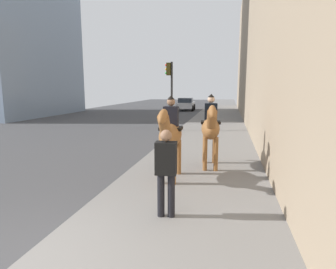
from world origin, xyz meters
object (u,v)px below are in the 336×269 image
(mounted_horse_far, at_px, (211,127))
(car_near_lane, at_px, (186,104))
(pedestrian_greeting, at_px, (166,168))
(mounted_horse_near, at_px, (170,134))
(traffic_light_near_curb, at_px, (170,86))

(mounted_horse_far, bearing_deg, car_near_lane, -175.41)
(mounted_horse_far, relative_size, car_near_lane, 0.58)
(pedestrian_greeting, relative_size, car_near_lane, 0.43)
(mounted_horse_near, bearing_deg, car_near_lane, -173.31)
(mounted_horse_far, bearing_deg, mounted_horse_near, -39.98)
(mounted_horse_far, bearing_deg, pedestrian_greeting, -14.95)
(mounted_horse_near, xyz_separation_m, mounted_horse_far, (1.44, -0.98, 0.02))
(mounted_horse_near, distance_m, mounted_horse_far, 1.74)
(car_near_lane, bearing_deg, mounted_horse_near, -174.83)
(pedestrian_greeting, distance_m, car_near_lane, 27.89)
(mounted_horse_far, distance_m, traffic_light_near_curb, 8.02)
(pedestrian_greeting, bearing_deg, car_near_lane, 2.97)
(mounted_horse_near, relative_size, car_near_lane, 0.57)
(car_near_lane, bearing_deg, traffic_light_near_curb, -177.01)
(mounted_horse_far, relative_size, pedestrian_greeting, 1.34)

